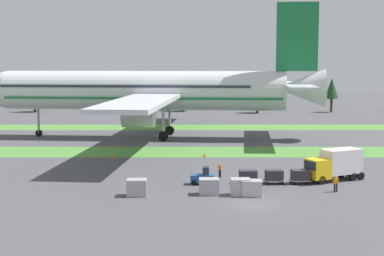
% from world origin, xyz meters
% --- Properties ---
extents(ground_plane, '(400.00, 400.00, 0.00)m').
position_xyz_m(ground_plane, '(0.00, 0.00, 0.00)').
color(ground_plane, '#47474C').
extents(grass_strip_near, '(320.00, 10.32, 0.01)m').
position_xyz_m(grass_strip_near, '(0.00, 32.24, 0.00)').
color(grass_strip_near, '#4C8438').
rests_on(grass_strip_near, ground).
extents(grass_strip_far, '(320.00, 10.32, 0.01)m').
position_xyz_m(grass_strip_far, '(0.00, 64.88, 0.00)').
color(grass_strip_far, '#4C8438').
rests_on(grass_strip_far, ground).
extents(airliner, '(59.88, 74.07, 23.64)m').
position_xyz_m(airliner, '(-12.90, 48.42, 8.48)').
color(airliner, silver).
rests_on(airliner, ground).
extents(baggage_tug, '(2.63, 1.36, 1.97)m').
position_xyz_m(baggage_tug, '(-4.70, 9.21, 0.81)').
color(baggage_tug, '#1E4C8E').
rests_on(baggage_tug, ground).
extents(cargo_dolly_lead, '(2.23, 1.55, 1.55)m').
position_xyz_m(cargo_dolly_lead, '(0.32, 9.32, 0.92)').
color(cargo_dolly_lead, '#A3A3A8').
rests_on(cargo_dolly_lead, ground).
extents(cargo_dolly_second, '(2.23, 1.55, 1.55)m').
position_xyz_m(cargo_dolly_second, '(3.22, 9.38, 0.92)').
color(cargo_dolly_second, '#A3A3A8').
rests_on(cargo_dolly_second, ground).
extents(cargo_dolly_third, '(2.23, 1.55, 1.55)m').
position_xyz_m(cargo_dolly_third, '(6.12, 9.45, 0.92)').
color(cargo_dolly_third, '#A3A3A8').
rests_on(cargo_dolly_third, ground).
extents(catering_truck, '(7.26, 5.12, 3.58)m').
position_xyz_m(catering_truck, '(10.39, 11.11, 1.95)').
color(catering_truck, yellow).
rests_on(catering_truck, ground).
extents(ground_crew_marshaller, '(0.53, 0.36, 1.74)m').
position_xyz_m(ground_crew_marshaller, '(9.08, 5.43, 0.95)').
color(ground_crew_marshaller, black).
rests_on(ground_crew_marshaller, ground).
extents(ground_crew_loader, '(0.36, 0.50, 1.74)m').
position_xyz_m(ground_crew_loader, '(-2.61, 13.14, 0.95)').
color(ground_crew_loader, black).
rests_on(ground_crew_loader, ground).
extents(uld_container_0, '(2.07, 1.69, 1.69)m').
position_xyz_m(uld_container_0, '(-11.48, 3.70, 0.84)').
color(uld_container_0, '#A3A3A8').
rests_on(uld_container_0, ground).
extents(uld_container_1, '(2.03, 1.64, 1.63)m').
position_xyz_m(uld_container_1, '(-4.16, 4.33, 0.81)').
color(uld_container_1, '#A3A3A8').
rests_on(uld_container_1, ground).
extents(uld_container_2, '(2.12, 1.76, 1.59)m').
position_xyz_m(uld_container_2, '(0.15, 3.70, 0.80)').
color(uld_container_2, '#A3A3A8').
rests_on(uld_container_2, ground).
extents(uld_container_3, '(2.01, 1.62, 1.69)m').
position_xyz_m(uld_container_3, '(-0.96, 4.01, 0.84)').
color(uld_container_3, '#A3A3A8').
rests_on(uld_container_3, ground).
extents(taxiway_marker_0, '(0.44, 0.44, 0.60)m').
position_xyz_m(taxiway_marker_0, '(16.63, 27.28, 0.30)').
color(taxiway_marker_0, orange).
rests_on(taxiway_marker_0, ground).
extents(taxiway_marker_1, '(0.44, 0.44, 0.63)m').
position_xyz_m(taxiway_marker_1, '(-4.06, 27.49, 0.32)').
color(taxiway_marker_1, orange).
rests_on(taxiway_marker_1, ground).
extents(taxiway_marker_2, '(0.44, 0.44, 0.51)m').
position_xyz_m(taxiway_marker_2, '(16.09, 25.98, 0.26)').
color(taxiway_marker_2, orange).
rests_on(taxiway_marker_2, ground).
extents(taxiway_marker_3, '(0.44, 0.44, 0.61)m').
position_xyz_m(taxiway_marker_3, '(-16.96, 26.37, 0.31)').
color(taxiway_marker_3, orange).
rests_on(taxiway_marker_3, ground).
extents(distant_tree_line, '(185.93, 11.47, 12.27)m').
position_xyz_m(distant_tree_line, '(4.84, 102.36, 6.63)').
color(distant_tree_line, '#4C3823').
rests_on(distant_tree_line, ground).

